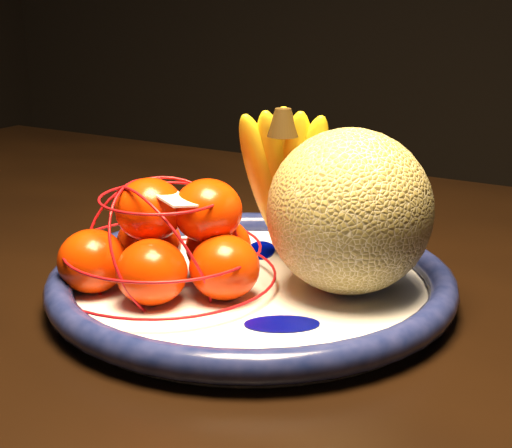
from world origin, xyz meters
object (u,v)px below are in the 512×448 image
at_px(cantaloupe, 349,212).
at_px(banana_bunch, 285,177).
at_px(fruit_bowl, 251,283).
at_px(mandarin_bag, 169,246).
at_px(dining_table, 182,303).

bearing_deg(cantaloupe, banana_bunch, 149.21).
bearing_deg(fruit_bowl, mandarin_bag, -148.92).
distance_m(fruit_bowl, cantaloupe, 0.12).
xyz_separation_m(fruit_bowl, cantaloupe, (0.09, 0.02, 0.07)).
distance_m(dining_table, banana_bunch, 0.24).
bearing_deg(cantaloupe, dining_table, 157.07).
xyz_separation_m(fruit_bowl, banana_bunch, (0.00, 0.07, 0.09)).
bearing_deg(banana_bunch, cantaloupe, -48.86).
bearing_deg(mandarin_bag, cantaloupe, 22.71).
distance_m(fruit_bowl, banana_bunch, 0.11).
bearing_deg(cantaloupe, fruit_bowl, -164.38).
bearing_deg(banana_bunch, mandarin_bag, -138.64).
xyz_separation_m(dining_table, cantaloupe, (0.24, -0.10, 0.17)).
bearing_deg(banana_bunch, dining_table, 143.74).
relative_size(dining_table, mandarin_bag, 6.60).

